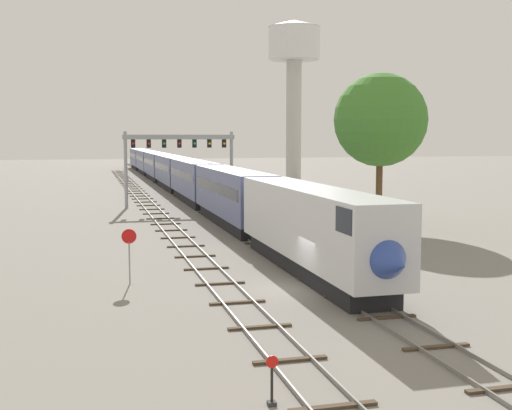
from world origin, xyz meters
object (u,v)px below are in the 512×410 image
Objects in this scene: switch_stand at (272,388)px; stop_sign at (129,248)px; signal_gantry at (180,151)px; trackside_tree_left at (380,120)px; water_tower at (294,57)px; passenger_train at (171,171)px.

switch_stand is 0.51× the size of stop_sign.
stop_sign is (-2.90, 16.60, 1.35)m from switch_stand.
trackside_tree_left is at bearing -52.69° from signal_gantry.
water_tower is at bearing 71.87° from switch_stand.
trackside_tree_left is at bearing 38.71° from stop_sign.
passenger_train is 25.56m from signal_gantry.
signal_gantry is at bearing -123.86° from water_tower.
water_tower reaches higher than signal_gantry.
switch_stand is (-29.63, -90.47, -20.49)m from water_tower.
passenger_train is 5.26× the size of water_tower.
signal_gantry is (-2.25, -25.23, 3.44)m from passenger_train.
trackside_tree_left is at bearing 60.63° from switch_stand.
water_tower is at bearing 66.23° from stop_sign.
signal_gantry is 4.20× the size of stop_sign.
water_tower is at bearing 56.14° from signal_gantry.
signal_gantry is 37.98m from stop_sign.
water_tower reaches higher than passenger_train.
switch_stand is 16.90m from stop_sign.
trackside_tree_left is (12.29, -44.31, 6.39)m from passenger_train.
water_tower is 2.10× the size of trackside_tree_left.
trackside_tree_left is at bearing -100.36° from water_tower.
switch_stand is at bearing -95.15° from passenger_train.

